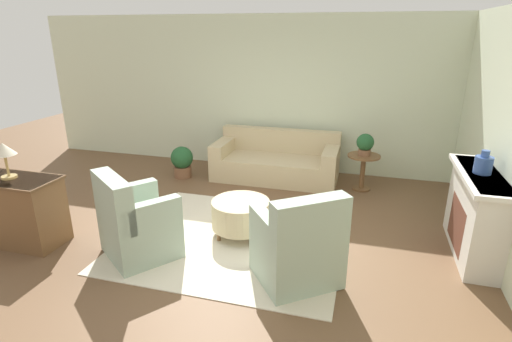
{
  "coord_description": "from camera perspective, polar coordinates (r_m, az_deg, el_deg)",
  "views": [
    {
      "loc": [
        1.51,
        -4.25,
        2.5
      ],
      "look_at": [
        0.15,
        0.55,
        0.75
      ],
      "focal_mm": 28.0,
      "sensor_mm": 36.0,
      "label": 1
    }
  ],
  "objects": [
    {
      "name": "side_table",
      "position": [
        6.78,
        15.05,
        0.68
      ],
      "size": [
        0.53,
        0.53,
        0.6
      ],
      "color": "brown",
      "rests_on": "ground_plane"
    },
    {
      "name": "ground_plane",
      "position": [
        5.16,
        -3.32,
        -9.7
      ],
      "size": [
        16.0,
        16.0,
        0.0
      ],
      "primitive_type": "plane",
      "color": "brown"
    },
    {
      "name": "fireplace",
      "position": [
        5.27,
        28.85,
        -5.18
      ],
      "size": [
        0.44,
        1.47,
        1.01
      ],
      "color": "silver",
      "rests_on": "ground_plane"
    },
    {
      "name": "dresser",
      "position": [
        5.73,
        -31.04,
        -4.7
      ],
      "size": [
        1.14,
        0.56,
        0.85
      ],
      "color": "brown",
      "rests_on": "ground_plane"
    },
    {
      "name": "armchair_left",
      "position": [
        4.83,
        -16.88,
        -7.32
      ],
      "size": [
        1.06,
        1.05,
        1.02
      ],
      "color": "#9EB29E",
      "rests_on": "rug"
    },
    {
      "name": "armchair_right",
      "position": [
        4.2,
        6.14,
        -10.83
      ],
      "size": [
        1.06,
        1.05,
        1.02
      ],
      "color": "#9EB29E",
      "rests_on": "rug"
    },
    {
      "name": "potted_plant_on_side_table",
      "position": [
        6.67,
        15.33,
        3.77
      ],
      "size": [
        0.28,
        0.28,
        0.35
      ],
      "color": "brown",
      "rests_on": "side_table"
    },
    {
      "name": "ottoman_table",
      "position": [
        5.12,
        -2.2,
        -6.13
      ],
      "size": [
        0.74,
        0.74,
        0.47
      ],
      "color": "#C6B289",
      "rests_on": "rug"
    },
    {
      "name": "vase_mantel_near",
      "position": [
        5.08,
        29.73,
        0.84
      ],
      "size": [
        0.19,
        0.19,
        0.26
      ],
      "color": "#38569E",
      "rests_on": "fireplace"
    },
    {
      "name": "couch",
      "position": [
        7.12,
        2.9,
        1.29
      ],
      "size": [
        2.17,
        0.97,
        0.83
      ],
      "color": "#C6B289",
      "rests_on": "ground_plane"
    },
    {
      "name": "table_lamp",
      "position": [
        5.51,
        -32.36,
        2.37
      ],
      "size": [
        0.27,
        0.27,
        0.43
      ],
      "color": "tan",
      "rests_on": "dresser"
    },
    {
      "name": "rug",
      "position": [
        5.16,
        -3.32,
        -9.65
      ],
      "size": [
        2.73,
        2.43,
        0.01
      ],
      "color": "beige",
      "rests_on": "ground_plane"
    },
    {
      "name": "wall_back",
      "position": [
        7.48,
        4.08,
        10.83
      ],
      "size": [
        9.87,
        0.12,
        2.8
      ],
      "color": "beige",
      "rests_on": "ground_plane"
    },
    {
      "name": "potted_plant_floor",
      "position": [
        7.28,
        -10.52,
        1.44
      ],
      "size": [
        0.4,
        0.4,
        0.56
      ],
      "color": "brown",
      "rests_on": "ground_plane"
    }
  ]
}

